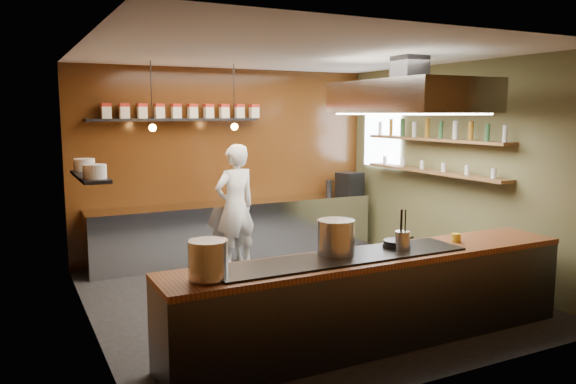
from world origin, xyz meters
TOP-DOWN VIEW (x-y plane):
  - floor at (0.00, 0.00)m, footprint 5.00×5.00m
  - back_wall at (0.00, 2.50)m, footprint 5.00×0.00m
  - left_wall at (-2.50, 0.00)m, footprint 0.00×5.00m
  - right_wall at (2.50, 0.00)m, footprint 0.00×5.00m
  - ceiling at (0.00, 0.00)m, footprint 5.00×5.00m
  - window_pane at (2.45, 1.70)m, footprint 0.00×1.00m
  - prep_counter at (0.00, 2.17)m, footprint 4.60×0.65m
  - pass_counter at (-0.00, -1.60)m, footprint 4.40×0.72m
  - tin_shelf at (-0.90, 2.36)m, footprint 2.60×0.26m
  - plate_shelf at (-2.34, 1.00)m, footprint 0.30×1.40m
  - bottle_shelf_upper at (2.34, 0.30)m, footprint 0.26×2.80m
  - bottle_shelf_lower at (2.34, 0.30)m, footprint 0.26×2.80m
  - extractor_hood at (1.30, -0.40)m, footprint 1.20×2.00m
  - pendant_left at (-1.40, 1.70)m, footprint 0.10×0.10m
  - pendant_right at (-0.20, 1.70)m, footprint 0.10×0.10m
  - storage_tins at (-0.75, 2.36)m, footprint 2.43×0.13m
  - plate_stacks at (-2.34, 1.00)m, footprint 0.26×1.16m
  - bottles at (2.34, 0.30)m, footprint 0.06×2.66m
  - wine_glasses at (2.34, 0.30)m, footprint 0.07×2.37m
  - stockpot_large at (-1.78, -1.69)m, footprint 0.37×0.37m
  - stockpot_small at (-0.43, -1.51)m, footprint 0.43×0.43m
  - utensil_crock at (0.27, -1.64)m, footprint 0.20×0.20m
  - frying_pan at (0.30, -1.52)m, footprint 0.44×0.28m
  - butter_jar at (1.07, -1.56)m, footprint 0.13×0.13m
  - espresso_machine at (2.10, 2.13)m, footprint 0.45×0.43m
  - chef at (-0.21, 1.68)m, footprint 0.75×0.57m

SIDE VIEW (x-z plane):
  - floor at x=0.00m, z-range 0.00..0.00m
  - prep_counter at x=0.00m, z-range 0.00..0.90m
  - pass_counter at x=0.00m, z-range 0.00..0.94m
  - chef at x=-0.21m, z-range 0.00..1.85m
  - butter_jar at x=1.07m, z-range 0.92..1.01m
  - frying_pan at x=0.30m, z-range 0.94..1.01m
  - utensil_crock at x=0.27m, z-range 0.94..1.13m
  - espresso_machine at x=2.10m, z-range 0.90..1.28m
  - stockpot_large at x=-1.78m, z-range 0.94..1.26m
  - stockpot_small at x=-0.43m, z-range 0.94..1.28m
  - bottle_shelf_lower at x=2.34m, z-range 1.43..1.47m
  - back_wall at x=0.00m, z-range -1.00..4.00m
  - left_wall at x=-2.50m, z-range -1.00..4.00m
  - right_wall at x=2.50m, z-range -1.00..4.00m
  - wine_glasses at x=2.34m, z-range 1.47..1.60m
  - plate_shelf at x=-2.34m, z-range 1.53..1.57m
  - plate_stacks at x=-2.34m, z-range 1.57..1.73m
  - window_pane at x=2.45m, z-range 1.40..2.40m
  - bottle_shelf_upper at x=2.34m, z-range 1.90..1.94m
  - bottles at x=2.34m, z-range 1.94..2.18m
  - pendant_left at x=-1.40m, z-range 1.68..2.63m
  - pendant_right at x=-0.20m, z-range 1.68..2.63m
  - tin_shelf at x=-0.90m, z-range 2.18..2.22m
  - storage_tins at x=-0.75m, z-range 2.22..2.44m
  - extractor_hood at x=1.30m, z-range 2.15..2.87m
  - ceiling at x=0.00m, z-range 3.00..3.00m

